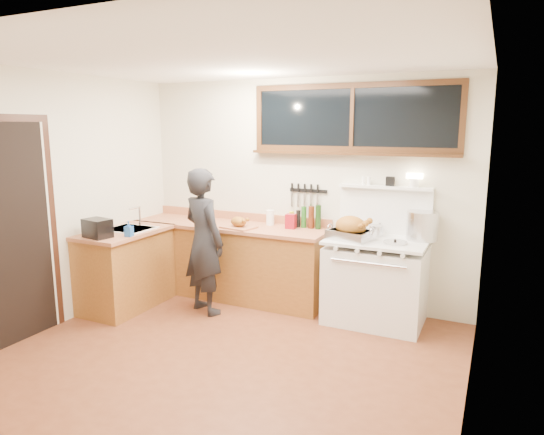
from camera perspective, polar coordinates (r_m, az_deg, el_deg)
The scene contains 20 objects.
ground_plane at distance 4.58m, azimuth -5.32°, elevation -16.22°, with size 4.00×3.50×0.02m, color #602E19.
room_shell at distance 4.10m, azimuth -5.72°, elevation 4.92°, with size 4.10×3.60×2.65m.
counter_back at distance 5.96m, azimuth -4.95°, elevation -4.96°, with size 2.44×0.64×1.00m.
counter_left at distance 5.84m, azimuth -16.80°, elevation -5.75°, with size 0.64×1.09×0.90m.
sink_unit at distance 5.78m, azimuth -16.37°, elevation -1.84°, with size 0.50×0.45×0.37m.
vintage_stove at distance 5.28m, azimuth 12.11°, elevation -7.10°, with size 1.02×0.74×1.58m.
back_window at distance 5.43m, azimuth 9.36°, elevation 10.62°, with size 2.32×0.13×0.77m.
left_doorway at distance 5.14m, azimuth -28.40°, elevation -1.52°, with size 0.02×1.04×2.17m.
knife_strip at distance 5.66m, azimuth 4.11°, elevation 3.08°, with size 0.46×0.03×0.28m.
man at distance 5.40m, azimuth -8.02°, elevation -2.79°, with size 0.69×0.58×1.62m.
soap_bottle at distance 5.38m, azimuth -16.50°, elevation -1.28°, with size 0.09×0.09×0.17m.
toaster at distance 5.43m, azimuth -19.86°, elevation -1.19°, with size 0.32×0.25×0.20m.
cutting_board at distance 5.60m, azimuth -3.92°, elevation -0.73°, with size 0.41×0.34×0.13m.
roast_turkey at distance 5.09m, azimuth 9.28°, elevation -1.42°, with size 0.50×0.42×0.25m.
stockpot at distance 5.24m, azimuth 17.27°, elevation -0.91°, with size 0.37×0.37×0.30m.
saucepan at distance 5.30m, azimuth 12.12°, elevation -1.51°, with size 0.17×0.28×0.12m.
pot_lid at distance 5.03m, azimuth 14.29°, elevation -2.82°, with size 0.31×0.31×0.04m.
coffee_tin at distance 5.56m, azimuth 2.22°, elevation -0.46°, with size 0.12×0.10×0.17m.
pitcher at distance 5.75m, azimuth -0.21°, elevation -0.01°, with size 0.12×0.12×0.18m.
bottle_cluster at distance 5.59m, azimuth 4.14°, elevation -0.01°, with size 0.39×0.07×0.28m.
Camera 1 is at (2.10, -3.50, 2.06)m, focal length 32.00 mm.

